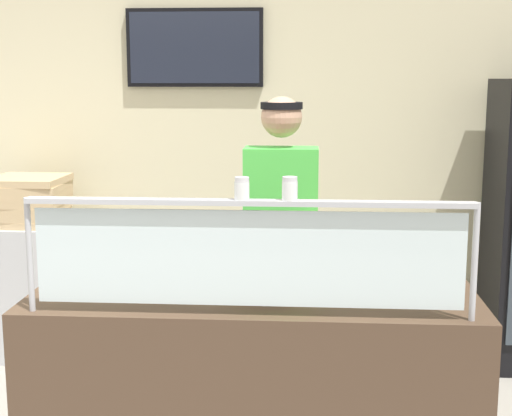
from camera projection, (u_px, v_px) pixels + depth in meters
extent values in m
cube|color=beige|center=(276.00, 150.00, 5.22)|extent=(6.30, 0.08, 2.70)
cube|color=black|center=(195.00, 48.00, 5.07)|extent=(0.94, 0.04, 0.53)
cube|color=#1E2333|center=(194.00, 48.00, 5.05)|extent=(0.89, 0.01, 0.48)
cube|color=#4C3828|center=(254.00, 396.00, 3.25)|extent=(1.90, 0.76, 0.95)
cylinder|color=#B2B5BC|center=(30.00, 255.00, 2.87)|extent=(0.02, 0.02, 0.45)
cylinder|color=#B2B5BC|center=(475.00, 262.00, 2.75)|extent=(0.02, 0.02, 0.45)
cube|color=silver|center=(247.00, 258.00, 2.81)|extent=(1.64, 0.01, 0.37)
cube|color=#B2B5BC|center=(247.00, 202.00, 2.77)|extent=(1.70, 0.06, 0.02)
cylinder|color=#9EA0A8|center=(268.00, 289.00, 3.18)|extent=(0.45, 0.45, 0.01)
cylinder|color=tan|center=(268.00, 286.00, 3.18)|extent=(0.42, 0.42, 0.02)
cylinder|color=#D65B2D|center=(268.00, 283.00, 3.18)|extent=(0.37, 0.37, 0.01)
cube|color=#ADAFB7|center=(262.00, 283.00, 3.16)|extent=(0.13, 0.29, 0.01)
cylinder|color=white|center=(242.00, 191.00, 2.77)|extent=(0.06, 0.06, 0.07)
cylinder|color=white|center=(242.00, 193.00, 2.77)|extent=(0.05, 0.05, 0.04)
cylinder|color=silver|center=(242.00, 179.00, 2.76)|extent=(0.05, 0.05, 0.02)
cylinder|color=white|center=(290.00, 191.00, 2.75)|extent=(0.06, 0.06, 0.07)
cylinder|color=red|center=(290.00, 194.00, 2.76)|extent=(0.05, 0.05, 0.05)
cylinder|color=silver|center=(290.00, 179.00, 2.75)|extent=(0.06, 0.06, 0.02)
cylinder|color=#23232D|center=(260.00, 338.00, 3.97)|extent=(0.13, 0.13, 0.95)
cylinder|color=#23232D|center=(301.00, 339.00, 3.96)|extent=(0.13, 0.13, 0.95)
cube|color=#4CD14C|center=(281.00, 200.00, 3.84)|extent=(0.38, 0.21, 0.55)
sphere|color=tan|center=(281.00, 117.00, 3.76)|extent=(0.21, 0.21, 0.21)
cylinder|color=black|center=(282.00, 106.00, 3.75)|extent=(0.21, 0.21, 0.04)
cylinder|color=tan|center=(316.00, 227.00, 3.62)|extent=(0.08, 0.34, 0.08)
cube|color=#B7BABF|center=(33.00, 288.00, 5.01)|extent=(0.70, 0.55, 0.89)
cube|color=tan|center=(30.00, 220.00, 4.93)|extent=(0.48, 0.48, 0.04)
cube|color=tan|center=(27.00, 214.00, 4.92)|extent=(0.47, 0.47, 0.04)
cube|color=tan|center=(28.00, 207.00, 4.91)|extent=(0.47, 0.47, 0.04)
cube|color=tan|center=(29.00, 200.00, 4.90)|extent=(0.48, 0.48, 0.04)
cube|color=tan|center=(29.00, 194.00, 4.90)|extent=(0.48, 0.48, 0.04)
cube|color=tan|center=(28.00, 187.00, 4.89)|extent=(0.48, 0.48, 0.04)
cube|color=tan|center=(28.00, 180.00, 4.88)|extent=(0.47, 0.47, 0.04)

